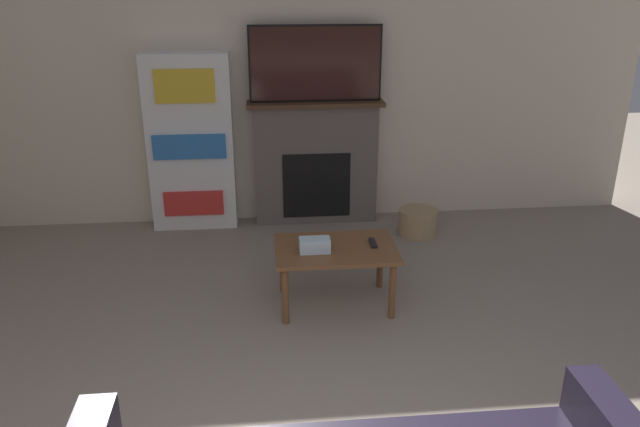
# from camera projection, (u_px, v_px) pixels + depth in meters

# --- Properties ---
(wall_back) EXTENTS (6.86, 0.06, 2.70)m
(wall_back) POSITION_uv_depth(u_px,v_px,m) (289.00, 83.00, 5.90)
(wall_back) COLOR beige
(wall_back) RESTS_ON ground_plane
(fireplace) EXTENTS (1.29, 0.28, 1.20)m
(fireplace) POSITION_uv_depth(u_px,v_px,m) (316.00, 162.00, 6.06)
(fireplace) COLOR #605651
(fireplace) RESTS_ON ground_plane
(tv) EXTENTS (1.22, 0.03, 0.70)m
(tv) POSITION_uv_depth(u_px,v_px,m) (315.00, 64.00, 5.69)
(tv) COLOR black
(tv) RESTS_ON fireplace
(coffee_table) EXTENTS (0.88, 0.60, 0.47)m
(coffee_table) POSITION_uv_depth(u_px,v_px,m) (336.00, 255.00, 4.56)
(coffee_table) COLOR brown
(coffee_table) RESTS_ON ground_plane
(tissue_box) EXTENTS (0.22, 0.12, 0.10)m
(tissue_box) POSITION_uv_depth(u_px,v_px,m) (315.00, 245.00, 4.45)
(tissue_box) COLOR silver
(tissue_box) RESTS_ON coffee_table
(remote_control) EXTENTS (0.04, 0.15, 0.02)m
(remote_control) POSITION_uv_depth(u_px,v_px,m) (373.00, 243.00, 4.58)
(remote_control) COLOR black
(remote_control) RESTS_ON coffee_table
(bookshelf) EXTENTS (0.79, 0.29, 1.66)m
(bookshelf) POSITION_uv_depth(u_px,v_px,m) (191.00, 143.00, 5.85)
(bookshelf) COLOR white
(bookshelf) RESTS_ON ground_plane
(storage_basket) EXTENTS (0.36, 0.36, 0.24)m
(storage_basket) POSITION_uv_depth(u_px,v_px,m) (418.00, 222.00, 5.90)
(storage_basket) COLOR tan
(storage_basket) RESTS_ON ground_plane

